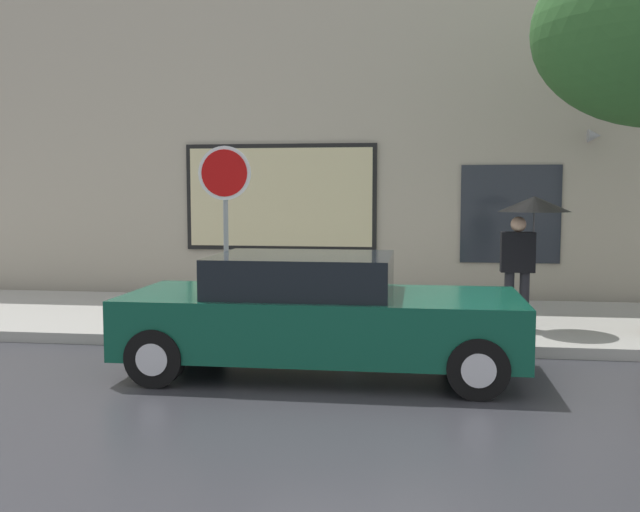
{
  "coord_description": "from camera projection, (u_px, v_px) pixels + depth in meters",
  "views": [
    {
      "loc": [
        0.73,
        -8.23,
        2.11
      ],
      "look_at": [
        -0.67,
        1.8,
        1.2
      ],
      "focal_mm": 40.23,
      "sensor_mm": 36.0,
      "label": 1
    }
  ],
  "objects": [
    {
      "name": "pedestrian_with_umbrella",
      "position": [
        529.0,
        223.0,
        10.17
      ],
      "size": [
        1.01,
        1.01,
        1.9
      ],
      "color": "black",
      "rests_on": "sidewalk"
    },
    {
      "name": "stop_sign",
      "position": [
        225.0,
        200.0,
        10.11
      ],
      "size": [
        0.76,
        0.1,
        2.6
      ],
      "color": "gray",
      "rests_on": "sidewalk"
    },
    {
      "name": "sidewalk",
      "position": [
        372.0,
        320.0,
        11.36
      ],
      "size": [
        20.0,
        4.0,
        0.15
      ],
      "primitive_type": "cube",
      "color": "#A3A099",
      "rests_on": "ground"
    },
    {
      "name": "ground_plane",
      "position": [
        355.0,
        372.0,
        8.4
      ],
      "size": [
        60.0,
        60.0,
        0.0
      ],
      "primitive_type": "plane",
      "color": "#333338"
    },
    {
      "name": "parked_car",
      "position": [
        319.0,
        314.0,
        8.34
      ],
      "size": [
        4.53,
        1.95,
        1.38
      ],
      "color": "#0F4C38",
      "rests_on": "ground"
    },
    {
      "name": "building_facade",
      "position": [
        381.0,
        119.0,
        13.52
      ],
      "size": [
        20.0,
        0.67,
        7.0
      ],
      "color": "#B2A893",
      "rests_on": "ground"
    },
    {
      "name": "fire_hydrant",
      "position": [
        349.0,
        302.0,
        10.24
      ],
      "size": [
        0.3,
        0.44,
        0.78
      ],
      "color": "white",
      "rests_on": "sidewalk"
    }
  ]
}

